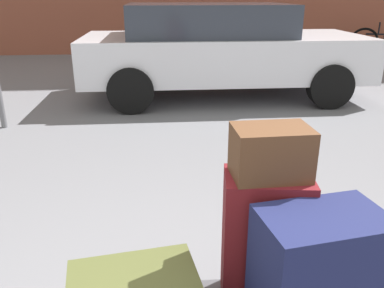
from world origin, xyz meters
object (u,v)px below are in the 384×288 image
Objects in this scene: suitcase_maroon_rear_left at (264,241)px; bollard_kerb_mid at (336,49)px; suitcase_navy_stacked_top at (316,285)px; duffel_bag_brown_topmost_pile at (271,152)px; bollard_kerb_near at (283,50)px; parked_car at (220,48)px.

suitcase_maroon_rear_left is 0.88× the size of bollard_kerb_mid.
duffel_bag_brown_topmost_pile reaches higher than suitcase_navy_stacked_top.
suitcase_navy_stacked_top is 0.84× the size of bollard_kerb_near.
bollard_kerb_near is (2.50, 7.77, -0.30)m from suitcase_maroon_rear_left.
duffel_bag_brown_topmost_pile is 0.42× the size of bollard_kerb_mid.
suitcase_navy_stacked_top is 1.98× the size of duffel_bag_brown_topmost_pile.
suitcase_navy_stacked_top reaches higher than bollard_kerb_mid.
parked_car is 6.42× the size of bollard_kerb_near.
parked_car is 3.47m from bollard_kerb_near.
suitcase_maroon_rear_left is 0.88× the size of bollard_kerb_near.
suitcase_maroon_rear_left is 0.28m from suitcase_navy_stacked_top.
suitcase_maroon_rear_left is 8.64m from bollard_kerb_mid.
bollard_kerb_mid is at bearing 71.48° from suitcase_maroon_rear_left.
suitcase_maroon_rear_left reaches higher than bollard_kerb_mid.
suitcase_navy_stacked_top is at bearing -57.00° from suitcase_maroon_rear_left.
suitcase_navy_stacked_top is 0.84× the size of bollard_kerb_mid.
bollard_kerb_mid is (3.19, 2.85, -0.42)m from parked_car.
parked_car is at bearing 81.37° from duffel_bag_brown_topmost_pile.
suitcase_maroon_rear_left reaches higher than suitcase_navy_stacked_top.
suitcase_navy_stacked_top is at bearing -106.50° from bollard_kerb_near.
duffel_bag_brown_topmost_pile is at bearing 106.47° from suitcase_navy_stacked_top.
bollard_kerb_mid is (3.76, 7.77, -0.30)m from suitcase_maroon_rear_left.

